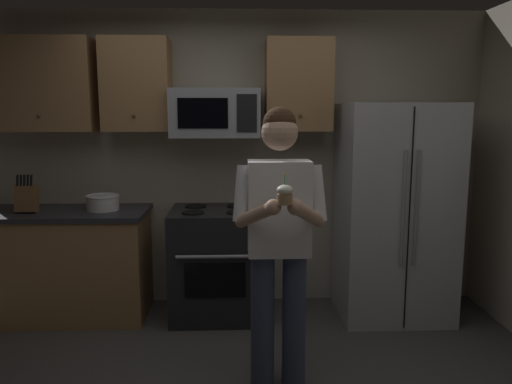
{
  "coord_description": "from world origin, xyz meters",
  "views": [
    {
      "loc": [
        0.02,
        -2.74,
        1.73
      ],
      "look_at": [
        0.14,
        0.24,
        1.25
      ],
      "focal_mm": 34.94,
      "sensor_mm": 36.0,
      "label": 1
    }
  ],
  "objects_px": {
    "refrigerator": "(394,212)",
    "person": "(279,233)",
    "oven_range": "(217,263)",
    "knife_block": "(27,198)",
    "cupcake": "(285,194)",
    "microwave": "(215,113)",
    "bowl_large_white": "(103,202)"
  },
  "relations": [
    {
      "from": "microwave",
      "to": "bowl_large_white",
      "type": "height_order",
      "value": "microwave"
    },
    {
      "from": "oven_range",
      "to": "knife_block",
      "type": "bearing_deg",
      "value": -178.9
    },
    {
      "from": "microwave",
      "to": "person",
      "type": "relative_size",
      "value": 0.42
    },
    {
      "from": "refrigerator",
      "to": "bowl_large_white",
      "type": "xyz_separation_m",
      "value": [
        -2.44,
        0.07,
        0.09
      ]
    },
    {
      "from": "person",
      "to": "cupcake",
      "type": "relative_size",
      "value": 10.13
    },
    {
      "from": "microwave",
      "to": "bowl_large_white",
      "type": "bearing_deg",
      "value": -174.71
    },
    {
      "from": "bowl_large_white",
      "to": "oven_range",
      "type": "bearing_deg",
      "value": -1.95
    },
    {
      "from": "cupcake",
      "to": "microwave",
      "type": "bearing_deg",
      "value": 105.28
    },
    {
      "from": "person",
      "to": "refrigerator",
      "type": "bearing_deg",
      "value": 45.75
    },
    {
      "from": "knife_block",
      "to": "person",
      "type": "relative_size",
      "value": 0.18
    },
    {
      "from": "bowl_large_white",
      "to": "person",
      "type": "xyz_separation_m",
      "value": [
        1.38,
        -1.17,
        0.01
      ]
    },
    {
      "from": "microwave",
      "to": "person",
      "type": "height_order",
      "value": "microwave"
    },
    {
      "from": "microwave",
      "to": "knife_block",
      "type": "bearing_deg",
      "value": -174.47
    },
    {
      "from": "refrigerator",
      "to": "person",
      "type": "height_order",
      "value": "refrigerator"
    },
    {
      "from": "knife_block",
      "to": "cupcake",
      "type": "xyz_separation_m",
      "value": [
        1.97,
        -1.43,
        0.26
      ]
    },
    {
      "from": "oven_range",
      "to": "knife_block",
      "type": "distance_m",
      "value": 1.64
    },
    {
      "from": "oven_range",
      "to": "person",
      "type": "relative_size",
      "value": 0.53
    },
    {
      "from": "microwave",
      "to": "refrigerator",
      "type": "height_order",
      "value": "microwave"
    },
    {
      "from": "refrigerator",
      "to": "knife_block",
      "type": "bearing_deg",
      "value": 179.82
    },
    {
      "from": "bowl_large_white",
      "to": "cupcake",
      "type": "bearing_deg",
      "value": -47.4
    },
    {
      "from": "oven_range",
      "to": "refrigerator",
      "type": "height_order",
      "value": "refrigerator"
    },
    {
      "from": "oven_range",
      "to": "cupcake",
      "type": "height_order",
      "value": "cupcake"
    },
    {
      "from": "oven_range",
      "to": "microwave",
      "type": "relative_size",
      "value": 1.26
    },
    {
      "from": "knife_block",
      "to": "cupcake",
      "type": "relative_size",
      "value": 1.84
    },
    {
      "from": "oven_range",
      "to": "knife_block",
      "type": "xyz_separation_m",
      "value": [
        -1.54,
        -0.03,
        0.57
      ]
    },
    {
      "from": "person",
      "to": "knife_block",
      "type": "bearing_deg",
      "value": 150.71
    },
    {
      "from": "oven_range",
      "to": "person",
      "type": "height_order",
      "value": "person"
    },
    {
      "from": "refrigerator",
      "to": "microwave",
      "type": "bearing_deg",
      "value": 173.97
    },
    {
      "from": "refrigerator",
      "to": "bowl_large_white",
      "type": "height_order",
      "value": "refrigerator"
    },
    {
      "from": "knife_block",
      "to": "oven_range",
      "type": "bearing_deg",
      "value": 1.1
    },
    {
      "from": "oven_range",
      "to": "bowl_large_white",
      "type": "distance_m",
      "value": 1.08
    },
    {
      "from": "knife_block",
      "to": "refrigerator",
      "type": "bearing_deg",
      "value": -0.18
    }
  ]
}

